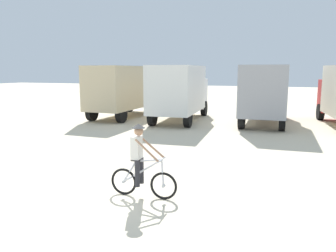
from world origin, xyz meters
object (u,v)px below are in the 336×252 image
object	(u,v)px
box_truck_tan_camper	(124,89)
cyclist_orange_shirt	(141,163)
box_truck_white_box	(180,90)
box_truck_grey_hauler	(265,91)

from	to	relation	value
box_truck_tan_camper	cyclist_orange_shirt	size ratio (longest dim) A/B	3.71
box_truck_tan_camper	box_truck_white_box	size ratio (longest dim) A/B	0.98
box_truck_grey_hauler	cyclist_orange_shirt	distance (m)	13.18
box_truck_tan_camper	box_truck_grey_hauler	world-z (taller)	same
box_truck_tan_camper	box_truck_white_box	distance (m)	4.02
box_truck_tan_camper	cyclist_orange_shirt	xyz separation A→B (m)	(7.18, -12.62, -1.03)
box_truck_tan_camper	cyclist_orange_shirt	bearing A→B (deg)	-60.36
box_truck_white_box	cyclist_orange_shirt	xyz separation A→B (m)	(3.17, -12.31, -1.03)
cyclist_orange_shirt	box_truck_white_box	bearing A→B (deg)	104.42
box_truck_tan_camper	box_truck_grey_hauler	bearing A→B (deg)	2.59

